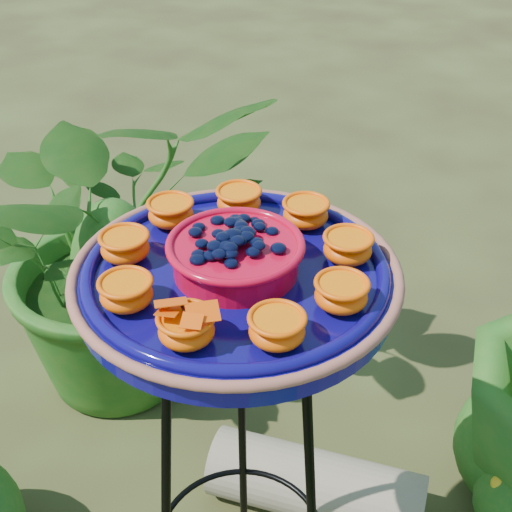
{
  "coord_description": "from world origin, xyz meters",
  "views": [
    {
      "loc": [
        0.46,
        -0.87,
        1.59
      ],
      "look_at": [
        0.1,
        -0.09,
        1.0
      ],
      "focal_mm": 50.0,
      "sensor_mm": 36.0,
      "label": 1
    }
  ],
  "objects": [
    {
      "name": "feeder_dish",
      "position": [
        0.07,
        -0.11,
        0.98
      ],
      "size": [
        0.63,
        0.63,
        0.11
      ],
      "rotation": [
        0.0,
        0.0,
        0.43
      ],
      "color": "#0B0757",
      "rests_on": "tripod_stand"
    },
    {
      "name": "shrub_back_left",
      "position": [
        -0.62,
        0.5,
        0.48
      ],
      "size": [
        1.13,
        1.15,
        0.97
      ],
      "primitive_type": "imported",
      "rotation": [
        0.0,
        0.0,
        0.91
      ],
      "color": "#185416",
      "rests_on": "ground"
    },
    {
      "name": "driftwood_log",
      "position": [
        0.11,
        0.25,
        0.09
      ],
      "size": [
        0.56,
        0.25,
        0.18
      ],
      "primitive_type": "cylinder",
      "rotation": [
        0.0,
        1.57,
        0.12
      ],
      "color": "gray",
      "rests_on": "ground"
    },
    {
      "name": "tripod_stand",
      "position": [
        0.07,
        -0.11,
        0.57
      ],
      "size": [
        0.45,
        0.45,
        0.93
      ],
      "rotation": [
        0.0,
        0.0,
        0.43
      ],
      "color": "black",
      "rests_on": "ground"
    }
  ]
}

